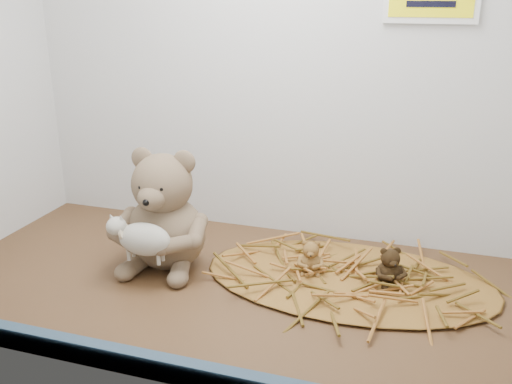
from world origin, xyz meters
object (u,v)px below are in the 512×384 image
(toy_lamb, at_px, (145,239))
(mini_teddy_tan, at_px, (311,255))
(main_teddy, at_px, (165,209))
(mini_teddy_brown, at_px, (390,264))

(toy_lamb, relative_size, mini_teddy_tan, 2.05)
(main_teddy, xyz_separation_m, toy_lamb, (0.00, -0.09, -0.03))
(mini_teddy_tan, xyz_separation_m, mini_teddy_brown, (0.15, -0.00, 0.00))
(main_teddy, distance_m, mini_teddy_tan, 0.31)
(toy_lamb, xyz_separation_m, mini_teddy_tan, (0.30, 0.13, -0.05))
(mini_teddy_tan, height_order, mini_teddy_brown, mini_teddy_brown)
(toy_lamb, distance_m, mini_teddy_brown, 0.47)
(main_teddy, xyz_separation_m, mini_teddy_tan, (0.30, 0.04, -0.08))
(mini_teddy_tan, distance_m, mini_teddy_brown, 0.15)
(main_teddy, height_order, toy_lamb, main_teddy)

